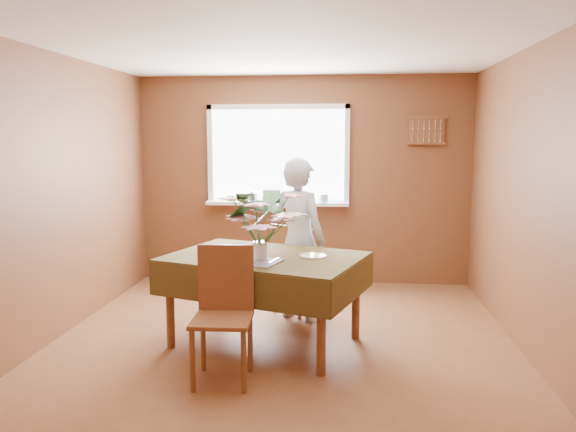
# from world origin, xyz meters

# --- Properties ---
(floor) EXTENTS (4.50, 4.50, 0.00)m
(floor) POSITION_xyz_m (0.00, 0.00, 0.00)
(floor) COLOR brown
(floor) RESTS_ON ground
(ceiling) EXTENTS (4.50, 4.50, 0.00)m
(ceiling) POSITION_xyz_m (0.00, 0.00, 2.50)
(ceiling) COLOR white
(ceiling) RESTS_ON wall_back
(wall_back) EXTENTS (4.00, 0.00, 4.00)m
(wall_back) POSITION_xyz_m (0.00, 2.25, 1.25)
(wall_back) COLOR brown
(wall_back) RESTS_ON floor
(wall_front) EXTENTS (4.00, 0.00, 4.00)m
(wall_front) POSITION_xyz_m (0.00, -2.25, 1.25)
(wall_front) COLOR brown
(wall_front) RESTS_ON floor
(wall_left) EXTENTS (0.00, 4.50, 4.50)m
(wall_left) POSITION_xyz_m (-2.00, 0.00, 1.25)
(wall_left) COLOR brown
(wall_left) RESTS_ON floor
(wall_right) EXTENTS (0.00, 4.50, 4.50)m
(wall_right) POSITION_xyz_m (2.00, 0.00, 1.25)
(wall_right) COLOR brown
(wall_right) RESTS_ON floor
(window_assembly) EXTENTS (1.72, 0.20, 1.22)m
(window_assembly) POSITION_xyz_m (-0.29, 2.20, 1.35)
(window_assembly) COLOR white
(window_assembly) RESTS_ON wall_back
(spoon_rack) EXTENTS (0.44, 0.05, 0.33)m
(spoon_rack) POSITION_xyz_m (1.45, 2.22, 1.85)
(spoon_rack) COLOR brown
(spoon_rack) RESTS_ON wall_back
(dining_table) EXTENTS (1.85, 1.53, 0.78)m
(dining_table) POSITION_xyz_m (-0.15, 0.09, 0.68)
(dining_table) COLOR brown
(dining_table) RESTS_ON floor
(chair_far) EXTENTS (0.54, 0.55, 0.91)m
(chair_far) POSITION_xyz_m (0.01, 0.93, 0.50)
(chair_far) COLOR brown
(chair_far) RESTS_ON floor
(chair_near) EXTENTS (0.44, 0.44, 0.98)m
(chair_near) POSITION_xyz_m (-0.35, -0.62, 0.53)
(chair_near) COLOR brown
(chair_near) RESTS_ON floor
(seated_woman) EXTENTS (0.69, 0.62, 1.58)m
(seated_woman) POSITION_xyz_m (0.08, 0.79, 0.79)
(seated_woman) COLOR white
(seated_woman) RESTS_ON floor
(flower_bouquet) EXTENTS (0.62, 0.62, 0.53)m
(flower_bouquet) POSITION_xyz_m (-0.16, -0.09, 1.12)
(flower_bouquet) COLOR white
(flower_bouquet) RESTS_ON dining_table
(side_plate) EXTENTS (0.28, 0.28, 0.01)m
(side_plate) POSITION_xyz_m (0.26, 0.09, 0.78)
(side_plate) COLOR white
(side_plate) RESTS_ON dining_table
(table_knife) EXTENTS (0.07, 0.20, 0.00)m
(table_knife) POSITION_xyz_m (-0.04, -0.11, 0.78)
(table_knife) COLOR silver
(table_knife) RESTS_ON dining_table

